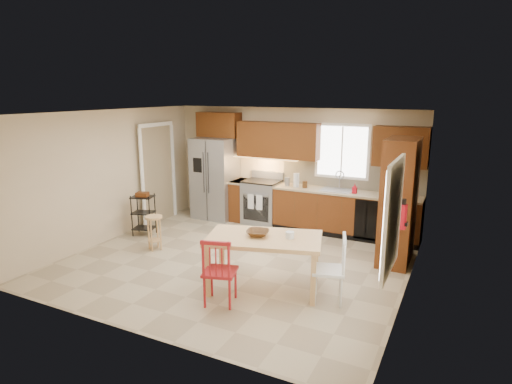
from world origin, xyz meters
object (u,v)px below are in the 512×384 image
at_px(chair_white, 329,269).
at_px(pantry, 399,202).
at_px(bar_stool, 155,233).
at_px(utility_cart, 144,215).
at_px(fire_extinguisher, 403,217).
at_px(refrigerator, 215,178).
at_px(table_bowl, 258,236).
at_px(soap_bottle, 355,188).
at_px(chair_red, 220,270).
at_px(range_stove, 262,202).
at_px(dining_table, 264,263).
at_px(table_jar, 290,237).

bearing_deg(chair_white, pantry, -33.76).
xyz_separation_m(bar_stool, utility_cart, (-0.74, 0.57, 0.10)).
distance_m(pantry, utility_cart, 4.87).
relative_size(fire_extinguisher, bar_stool, 0.57).
distance_m(refrigerator, table_bowl, 3.78).
relative_size(soap_bottle, fire_extinguisher, 0.53).
bearing_deg(fire_extinguisher, soap_bottle, 120.53).
bearing_deg(chair_red, refrigerator, 106.36).
height_order(soap_bottle, chair_white, soap_bottle).
relative_size(range_stove, chair_red, 0.97).
height_order(pantry, dining_table, pantry).
bearing_deg(fire_extinguisher, utility_cart, 177.15).
bearing_deg(dining_table, bar_stool, 151.12).
height_order(dining_table, bar_stool, dining_table).
distance_m(refrigerator, range_stove, 1.24).
bearing_deg(chair_red, range_stove, 90.76).
bearing_deg(chair_red, table_bowl, 53.04).
bearing_deg(table_bowl, chair_white, 2.72).
bearing_deg(pantry, bar_stool, -161.20).
xyz_separation_m(refrigerator, table_bowl, (2.48, -2.86, -0.11)).
distance_m(range_stove, dining_table, 3.25).
bearing_deg(chair_white, refrigerator, 35.42).
bearing_deg(fire_extinguisher, pantry, 100.78).
relative_size(refrigerator, chair_white, 1.91).
height_order(pantry, table_jar, pantry).
xyz_separation_m(soap_bottle, table_jar, (-0.25, -2.73, -0.16)).
bearing_deg(utility_cart, chair_red, -49.15).
bearing_deg(table_jar, bar_stool, 170.70).
bearing_deg(table_bowl, chair_red, -110.93).
distance_m(refrigerator, fire_extinguisher, 4.76).
distance_m(pantry, chair_white, 2.06).
distance_m(chair_red, utility_cart, 3.37).
xyz_separation_m(pantry, table_bowl, (-1.65, -1.94, -0.25)).
xyz_separation_m(pantry, chair_white, (-0.60, -1.89, -0.57)).
xyz_separation_m(dining_table, table_jar, (0.35, 0.10, 0.44)).
bearing_deg(bar_stool, chair_white, 13.73).
bearing_deg(dining_table, refrigerator, 115.98).
height_order(table_bowl, table_jar, table_jar).
bearing_deg(range_stove, dining_table, -63.96).
distance_m(fire_extinguisher, table_bowl, 2.08).
relative_size(refrigerator, bar_stool, 2.86).
xyz_separation_m(soap_bottle, utility_cart, (-3.81, -1.70, -0.58)).
bearing_deg(pantry, table_jar, -123.15).
height_order(soap_bottle, table_jar, soap_bottle).
xyz_separation_m(soap_bottle, dining_table, (-0.60, -2.84, -0.60)).
bearing_deg(table_bowl, range_stove, 114.41).
distance_m(dining_table, utility_cart, 3.40).
relative_size(dining_table, utility_cart, 1.95).
bearing_deg(table_bowl, refrigerator, 130.87).
xyz_separation_m(dining_table, table_bowl, (-0.10, 0.00, 0.41)).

